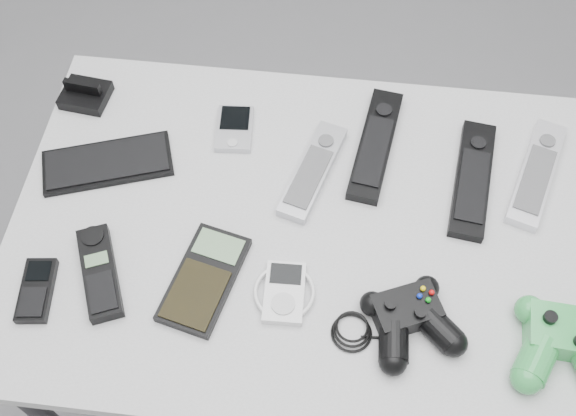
# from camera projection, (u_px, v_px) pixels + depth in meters

# --- Properties ---
(floor) EXTENTS (3.50, 3.50, 0.00)m
(floor) POSITION_uv_depth(u_px,v_px,m) (333.00, 375.00, 1.73)
(floor) COLOR slate
(floor) RESTS_ON ground
(desk) EXTENTS (1.07, 0.69, 0.72)m
(desk) POSITION_uv_depth(u_px,v_px,m) (323.00, 246.00, 1.19)
(desk) COLOR #9E9EA0
(desk) RESTS_ON floor
(pda_keyboard) EXTENTS (0.25, 0.16, 0.01)m
(pda_keyboard) POSITION_uv_depth(u_px,v_px,m) (107.00, 163.00, 1.20)
(pda_keyboard) COLOR black
(pda_keyboard) RESTS_ON desk
(dock_bracket) EXTENTS (0.09, 0.08, 0.05)m
(dock_bracket) POSITION_uv_depth(u_px,v_px,m) (84.00, 91.00, 1.27)
(dock_bracket) COLOR black
(dock_bracket) RESTS_ON desk
(pda) EXTENTS (0.07, 0.11, 0.02)m
(pda) POSITION_uv_depth(u_px,v_px,m) (234.00, 128.00, 1.24)
(pda) COLOR #AAABB2
(pda) RESTS_ON desk
(remote_silver_a) EXTENTS (0.11, 0.22, 0.02)m
(remote_silver_a) POSITION_uv_depth(u_px,v_px,m) (313.00, 170.00, 1.19)
(remote_silver_a) COLOR #AAABB2
(remote_silver_a) RESTS_ON desk
(remote_black_a) EXTENTS (0.09, 0.25, 0.02)m
(remote_black_a) POSITION_uv_depth(u_px,v_px,m) (376.00, 144.00, 1.22)
(remote_black_a) COLOR black
(remote_black_a) RESTS_ON desk
(remote_black_b) EXTENTS (0.09, 0.25, 0.02)m
(remote_black_b) POSITION_uv_depth(u_px,v_px,m) (473.00, 178.00, 1.18)
(remote_black_b) COLOR black
(remote_black_b) RESTS_ON desk
(remote_silver_b) EXTENTS (0.12, 0.24, 0.02)m
(remote_silver_b) POSITION_uv_depth(u_px,v_px,m) (537.00, 173.00, 1.18)
(remote_silver_b) COLOR silver
(remote_silver_b) RESTS_ON desk
(mobile_phone) EXTENTS (0.06, 0.11, 0.02)m
(mobile_phone) POSITION_uv_depth(u_px,v_px,m) (36.00, 290.00, 1.07)
(mobile_phone) COLOR black
(mobile_phone) RESTS_ON desk
(cordless_handset) EXTENTS (0.11, 0.17, 0.03)m
(cordless_handset) POSITION_uv_depth(u_px,v_px,m) (100.00, 272.00, 1.08)
(cordless_handset) COLOR black
(cordless_handset) RESTS_ON desk
(calculator) EXTENTS (0.13, 0.20, 0.02)m
(calculator) POSITION_uv_depth(u_px,v_px,m) (204.00, 279.00, 1.08)
(calculator) COLOR black
(calculator) RESTS_ON desk
(mp3_player) EXTENTS (0.10, 0.11, 0.02)m
(mp3_player) POSITION_uv_depth(u_px,v_px,m) (284.00, 292.00, 1.07)
(mp3_player) COLOR silver
(mp3_player) RESTS_ON desk
(controller_black) EXTENTS (0.28, 0.23, 0.05)m
(controller_black) POSITION_uv_depth(u_px,v_px,m) (410.00, 318.00, 1.03)
(controller_black) COLOR black
(controller_black) RESTS_ON desk
(controller_green) EXTENTS (0.17, 0.18, 0.05)m
(controller_green) POSITION_uv_depth(u_px,v_px,m) (566.00, 342.00, 1.00)
(controller_green) COLOR #24843C
(controller_green) RESTS_ON desk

